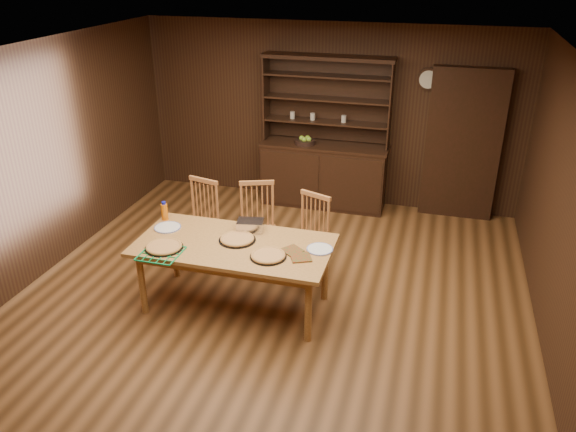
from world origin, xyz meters
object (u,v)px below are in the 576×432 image
(china_hutch, at_px, (324,167))
(chair_right, at_px, (310,234))
(chair_left, at_px, (201,219))
(juice_bottle, at_px, (165,211))
(chair_center, at_px, (258,222))
(dining_table, at_px, (234,250))

(china_hutch, xyz_separation_m, chair_right, (0.29, -2.05, -0.06))
(china_hutch, distance_m, chair_left, 2.30)
(china_hutch, bearing_deg, chair_left, -117.68)
(chair_right, distance_m, juice_bottle, 1.65)
(chair_left, xyz_separation_m, chair_right, (1.35, -0.01, -0.01))
(chair_center, distance_m, juice_bottle, 1.10)
(chair_center, relative_size, chair_right, 1.04)
(chair_center, relative_size, juice_bottle, 4.87)
(china_hutch, xyz_separation_m, chair_left, (-1.07, -2.03, -0.05))
(chair_left, distance_m, chair_right, 1.35)
(chair_center, xyz_separation_m, juice_bottle, (-0.89, -0.58, 0.29))
(dining_table, distance_m, chair_center, 0.92)
(china_hutch, distance_m, chair_center, 1.99)
(dining_table, distance_m, juice_bottle, 1.01)
(china_hutch, distance_m, juice_bottle, 2.85)
(china_hutch, relative_size, chair_left, 2.10)
(chair_center, height_order, juice_bottle, chair_center)
(chair_left, xyz_separation_m, chair_center, (0.69, 0.08, 0.01))
(china_hutch, relative_size, chair_right, 2.16)
(dining_table, xyz_separation_m, chair_left, (-0.74, 0.84, -0.13))
(dining_table, distance_m, chair_right, 1.04)
(chair_left, relative_size, chair_center, 0.99)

